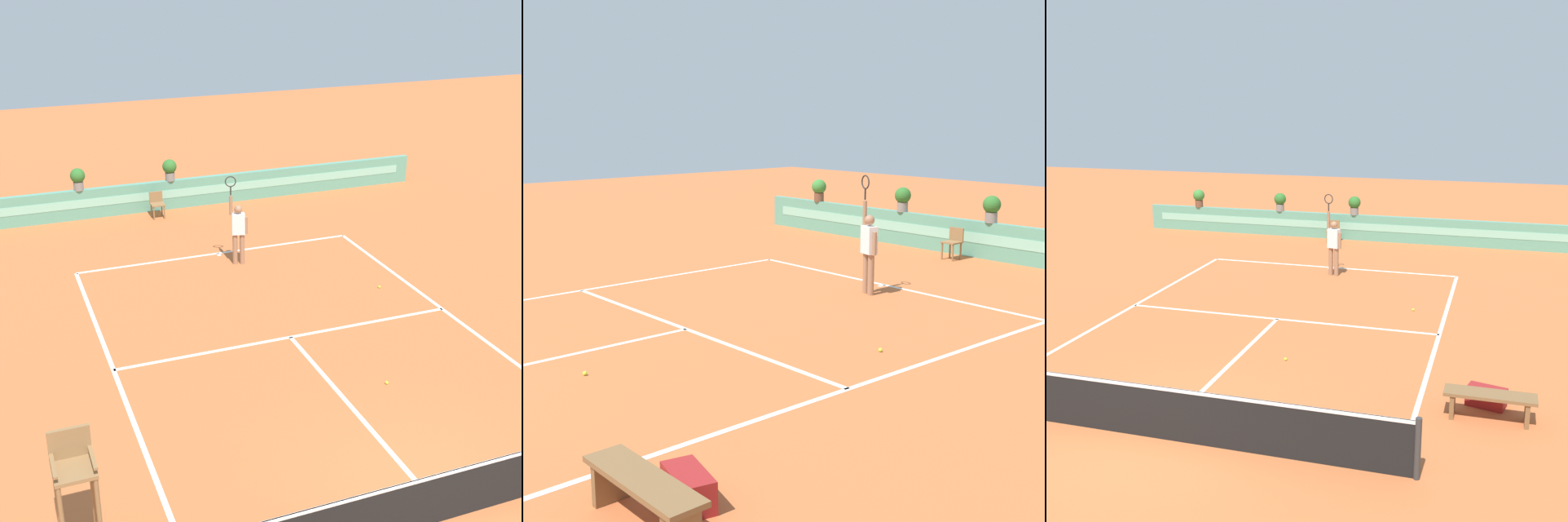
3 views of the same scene
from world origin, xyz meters
TOP-DOWN VIEW (x-y plane):
  - ground_plane at (0.00, 6.00)m, footprint 60.00×60.00m
  - court_lines at (0.00, 6.72)m, footprint 8.32×11.94m
  - net at (0.00, 0.00)m, footprint 8.92×0.10m
  - back_wall_barrier at (0.00, 16.39)m, footprint 18.00×0.21m
  - umpire_chair at (-5.52, 1.26)m, footprint 0.60×0.60m
  - ball_kid_chair at (-0.88, 15.66)m, footprint 0.44×0.44m
  - tennis_player at (0.33, 10.96)m, footprint 0.60×0.31m
  - tennis_ball_near_baseline at (1.07, 3.83)m, footprint 0.07×0.07m
  - tennis_ball_mid_court at (3.26, 8.06)m, footprint 0.07×0.07m
  - potted_plant_centre at (-0.22, 16.39)m, footprint 0.48×0.48m
  - potted_plant_left at (-3.28, 16.39)m, footprint 0.48×0.48m

SIDE VIEW (x-z plane):
  - ground_plane at x=0.00m, z-range 0.00..0.00m
  - court_lines at x=0.00m, z-range 0.00..0.01m
  - tennis_ball_near_baseline at x=1.07m, z-range 0.00..0.07m
  - tennis_ball_mid_court at x=3.26m, z-range 0.00..0.07m
  - ball_kid_chair at x=-0.88m, z-range 0.05..0.90m
  - back_wall_barrier at x=0.00m, z-range 0.00..1.00m
  - net at x=0.00m, z-range 0.01..1.01m
  - tennis_player at x=0.33m, z-range -0.24..2.34m
  - umpire_chair at x=-5.52m, z-range 0.27..2.41m
  - potted_plant_centre at x=-0.22m, z-range 1.05..1.78m
  - potted_plant_left at x=-3.28m, z-range 1.05..1.78m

